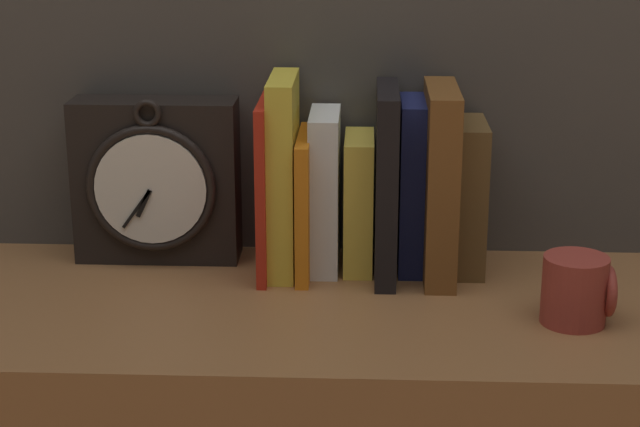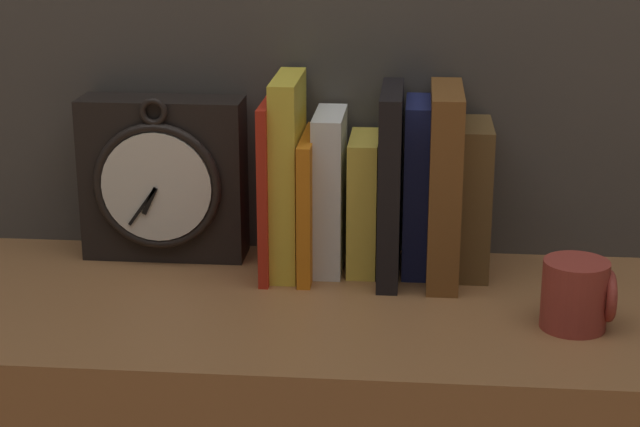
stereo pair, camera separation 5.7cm
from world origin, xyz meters
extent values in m
cube|color=black|center=(-0.22, 0.16, 0.92)|extent=(0.22, 0.07, 0.22)
torus|color=black|center=(-0.22, 0.12, 0.92)|extent=(0.17, 0.01, 0.17)
cylinder|color=white|center=(-0.22, 0.11, 0.92)|extent=(0.14, 0.01, 0.14)
cube|color=black|center=(-0.23, 0.11, 0.90)|extent=(0.02, 0.00, 0.04)
cube|color=black|center=(-0.24, 0.11, 0.89)|extent=(0.04, 0.00, 0.05)
torus|color=black|center=(-0.22, 0.12, 1.02)|extent=(0.04, 0.01, 0.04)
cube|color=red|center=(-0.07, 0.11, 0.92)|extent=(0.01, 0.15, 0.23)
cube|color=yellow|center=(-0.05, 0.12, 0.94)|extent=(0.03, 0.14, 0.25)
cube|color=orange|center=(-0.02, 0.12, 0.90)|extent=(0.02, 0.15, 0.18)
cube|color=white|center=(0.00, 0.13, 0.91)|extent=(0.04, 0.12, 0.21)
cube|color=yellow|center=(0.04, 0.13, 0.90)|extent=(0.04, 0.11, 0.17)
cube|color=black|center=(0.08, 0.11, 0.93)|extent=(0.03, 0.16, 0.24)
cube|color=navy|center=(0.11, 0.13, 0.92)|extent=(0.03, 0.11, 0.22)
cube|color=brown|center=(0.15, 0.11, 0.93)|extent=(0.04, 0.16, 0.24)
cube|color=brown|center=(0.19, 0.13, 0.91)|extent=(0.04, 0.11, 0.19)
cylinder|color=#9E382D|center=(0.29, -0.04, 0.85)|extent=(0.07, 0.07, 0.08)
torus|color=#9E382D|center=(0.33, -0.04, 0.85)|extent=(0.01, 0.06, 0.06)
camera|label=1|loc=(0.05, -1.19, 1.30)|focal=60.00mm
camera|label=2|loc=(0.11, -1.19, 1.30)|focal=60.00mm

